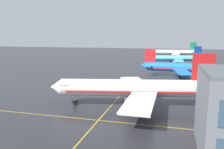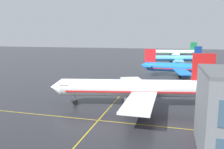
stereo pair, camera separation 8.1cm
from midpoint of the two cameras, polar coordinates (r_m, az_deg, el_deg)
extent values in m
cylinder|color=white|center=(53.71, 5.28, -3.39)|extent=(34.24, 10.94, 4.05)
cone|color=white|center=(56.08, -13.94, -3.08)|extent=(3.53, 4.45, 3.97)
cone|color=white|center=(57.51, 24.35, -2.91)|extent=(4.13, 4.47, 3.85)
cube|color=red|center=(55.79, 22.02, 1.67)|extent=(5.09, 1.42, 6.40)
cube|color=white|center=(59.69, 21.24, -2.27)|extent=(4.47, 6.13, 0.26)
cube|color=white|center=(53.80, 23.34, -3.67)|extent=(4.47, 6.13, 0.26)
cube|color=white|center=(62.74, 5.93, -2.09)|extent=(11.53, 16.88, 0.43)
cube|color=white|center=(45.17, 7.06, -6.80)|extent=(5.61, 16.02, 0.43)
cylinder|color=#4C4C51|center=(59.56, 4.84, -4.08)|extent=(4.01, 2.93, 2.24)
cylinder|color=#4C4C51|center=(48.86, 5.24, -7.18)|extent=(4.01, 2.93, 2.24)
cube|color=#385166|center=(55.29, -11.53, -2.54)|extent=(2.64, 4.04, 0.75)
cube|color=red|center=(53.82, 5.27, -3.92)|extent=(31.58, 10.42, 0.38)
cylinder|color=#99999E|center=(55.56, -9.28, -5.81)|extent=(0.30, 0.30, 1.76)
cylinder|color=black|center=(55.88, -9.25, -6.97)|extent=(1.25, 0.71, 1.17)
cylinder|color=#99999E|center=(57.15, 7.28, -5.32)|extent=(0.30, 0.30, 1.76)
cylinder|color=black|center=(57.46, 7.25, -6.45)|extent=(1.25, 0.71, 1.17)
cylinder|color=#99999E|center=(51.83, 7.72, -6.91)|extent=(0.30, 0.30, 1.76)
cylinder|color=black|center=(52.17, 7.69, -8.15)|extent=(1.25, 0.71, 1.17)
cylinder|color=blue|center=(95.63, 17.89, 1.65)|extent=(30.30, 4.81, 3.58)
cone|color=blue|center=(96.77, 8.03, 2.34)|extent=(3.15, 3.52, 3.40)
cube|color=red|center=(95.98, 9.54, 4.68)|extent=(4.54, 0.52, 5.66)
cube|color=blue|center=(93.70, 8.95, 2.08)|extent=(3.22, 5.02, 0.23)
cube|color=blue|center=(99.26, 9.43, 2.49)|extent=(3.22, 5.02, 0.23)
cube|color=blue|center=(87.77, 17.30, 0.62)|extent=(7.21, 14.77, 0.38)
cube|color=blue|center=(103.65, 17.32, 1.95)|extent=(8.25, 14.92, 0.38)
cylinder|color=blue|center=(91.05, 17.98, 0.12)|extent=(3.28, 2.11, 1.98)
cylinder|color=blue|center=(100.74, 17.92, 1.01)|extent=(3.28, 2.11, 1.98)
cube|color=#385166|center=(96.82, 26.30, 1.51)|extent=(1.83, 3.36, 0.66)
cube|color=red|center=(95.69, 17.88, 1.38)|extent=(27.89, 4.75, 0.34)
cylinder|color=#99999E|center=(96.93, 25.08, -0.08)|extent=(0.26, 0.26, 1.56)
cylinder|color=black|center=(97.10, 25.03, -0.68)|extent=(1.05, 0.47, 1.04)
cylinder|color=#99999E|center=(93.54, 16.68, 0.11)|extent=(0.26, 0.26, 1.56)
cylinder|color=black|center=(93.71, 16.65, -0.52)|extent=(1.05, 0.47, 1.04)
cylinder|color=#99999E|center=(98.38, 16.71, 0.56)|extent=(0.26, 0.26, 1.56)
cylinder|color=black|center=(98.54, 16.69, -0.03)|extent=(1.05, 0.47, 1.04)
cylinder|color=#5BB7E5|center=(135.63, 15.30, 3.95)|extent=(28.74, 10.11, 3.41)
cone|color=#5BB7E5|center=(132.70, 8.76, 4.06)|extent=(3.06, 3.80, 3.35)
cone|color=#5BB7E5|center=(140.29, 21.60, 3.94)|extent=(3.56, 3.83, 3.24)
cube|color=navy|center=(139.20, 20.79, 5.55)|extent=(4.27, 1.33, 5.39)
cube|color=#5BB7E5|center=(142.18, 20.51, 4.08)|extent=(3.90, 5.22, 0.22)
cube|color=#5BB7E5|center=(137.12, 21.24, 3.84)|extent=(3.90, 5.22, 0.22)
cube|color=#5BB7E5|center=(143.27, 14.90, 4.04)|extent=(10.05, 14.17, 0.36)
cube|color=#5BB7E5|center=(128.56, 16.50, 3.35)|extent=(5.06, 13.61, 0.36)
cylinder|color=#5BB7E5|center=(140.27, 14.74, 3.45)|extent=(3.41, 2.56, 1.89)
cylinder|color=#5BB7E5|center=(131.26, 15.68, 3.00)|extent=(3.41, 2.56, 1.89)
cube|color=#385166|center=(132.94, 9.65, 4.26)|extent=(2.31, 3.43, 0.63)
cube|color=navy|center=(135.67, 15.29, 3.77)|extent=(26.51, 9.60, 0.32)
cylinder|color=#99999E|center=(133.49, 10.38, 3.10)|extent=(0.25, 0.25, 1.48)
cylinder|color=black|center=(133.61, 10.37, 2.68)|extent=(1.06, 0.63, 0.99)
cylinder|color=#99999E|center=(138.55, 15.75, 3.13)|extent=(0.25, 0.25, 1.48)
cylinder|color=black|center=(138.66, 15.73, 2.72)|extent=(1.06, 0.63, 0.99)
cylinder|color=#99999E|center=(134.06, 16.24, 2.90)|extent=(0.25, 0.25, 1.48)
cylinder|color=black|center=(134.18, 16.22, 2.48)|extent=(1.06, 0.63, 0.99)
cylinder|color=white|center=(179.37, 15.05, 5.42)|extent=(32.09, 8.66, 3.79)
cone|color=white|center=(177.48, 9.52, 5.57)|extent=(3.13, 4.07, 3.71)
cone|color=white|center=(182.92, 20.51, 5.34)|extent=(3.71, 4.05, 3.60)
cube|color=#197F47|center=(182.06, 19.80, 6.72)|extent=(4.78, 1.09, 5.98)
cube|color=white|center=(185.30, 19.65, 5.44)|extent=(3.95, 5.61, 0.24)
cube|color=white|center=(179.51, 20.10, 5.29)|extent=(3.95, 5.61, 0.24)
cube|color=white|center=(187.91, 14.94, 5.42)|extent=(10.17, 15.81, 0.40)
cube|color=white|center=(171.24, 15.81, 4.99)|extent=(5.99, 15.21, 0.40)
cylinder|color=#2D9956|center=(184.58, 14.71, 4.96)|extent=(3.67, 2.59, 2.09)
cylinder|color=#2D9956|center=(174.38, 15.22, 4.67)|extent=(3.67, 2.59, 2.09)
cube|color=#385166|center=(177.59, 10.27, 5.73)|extent=(2.31, 3.72, 0.70)
cube|color=#197F47|center=(179.40, 15.04, 5.27)|extent=(29.57, 8.31, 0.36)
cylinder|color=#99999E|center=(177.98, 10.88, 4.76)|extent=(0.28, 0.28, 1.64)
cylinder|color=black|center=(178.07, 10.87, 4.40)|extent=(1.15, 0.61, 1.10)
cylinder|color=#99999E|center=(182.42, 15.51, 4.69)|extent=(0.28, 0.28, 1.64)
cylinder|color=black|center=(182.51, 15.50, 4.35)|extent=(1.15, 0.61, 1.10)
cylinder|color=#99999E|center=(177.33, 15.78, 4.55)|extent=(0.28, 0.28, 1.64)
cylinder|color=black|center=(177.43, 15.77, 4.20)|extent=(1.15, 0.61, 1.10)
cube|color=yellow|center=(45.79, -3.51, -11.44)|extent=(117.49, 0.20, 0.01)
camera|label=1|loc=(0.04, -90.04, -0.01)|focal=36.32mm
camera|label=2|loc=(0.04, 89.96, 0.01)|focal=36.32mm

